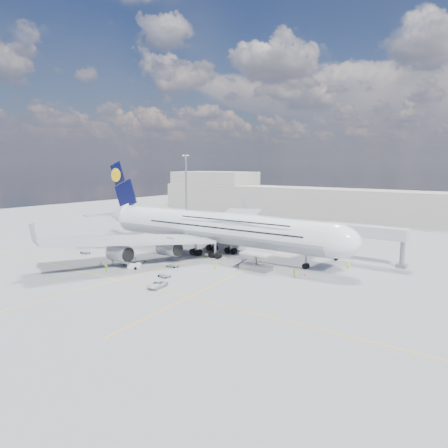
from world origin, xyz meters
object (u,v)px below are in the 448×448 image
Objects in this scene: cargo_loader at (255,264)px; dolly_nose_near at (172,266)px; service_van at (157,284)px; catering_truck_inner at (195,236)px; crew_van at (215,265)px; jet_bridge at (348,233)px; cone_wing_left_outer at (211,234)px; crew_nose at (348,266)px; crew_tug at (106,268)px; cone_wing_right_outer at (101,263)px; cone_tail at (122,237)px; dolly_nose_far at (164,276)px; light_mast at (186,189)px; cone_wing_right_inner at (145,261)px; crew_loader at (294,274)px; crew_wing at (113,260)px; airliner at (214,227)px; cone_wing_left_inner at (216,238)px; baggage_tug at (134,265)px; dolly_row_c at (130,261)px; cone_nose at (305,275)px; dolly_row_a at (85,253)px; dolly_row_b at (125,255)px; catering_truck_outer at (222,224)px.

dolly_nose_near is (-15.66, -8.81, -0.95)m from cargo_loader.
dolly_nose_near is 0.63× the size of service_van.
service_van is (24.84, -39.65, -1.01)m from catering_truck_inner.
catering_truck_inner reaches higher than crew_van.
jet_bridge is 50.84m from cone_wing_left_outer.
crew_tug is at bearing -148.46° from crew_nose.
cone_wing_right_outer is 33.98m from cone_tail.
light_mast is at bearing 151.35° from dolly_nose_far.
crew_loader is at bearing 12.97° from cone_wing_right_inner.
crew_wing is at bearing -128.19° from cone_wing_right_inner.
cone_wing_left_inner is (-13.44, 18.10, -6.61)m from airliner.
crew_tug is at bearing -125.57° from baggage_tug.
crew_wing is 7.61m from crew_tug.
light_mast is 13.90× the size of crew_nose.
crew_wing is (-44.24, -26.16, -0.05)m from crew_nose.
dolly_nose_near is 9.48m from crew_van.
dolly_row_c is at bearing 140.76° from baggage_tug.
dolly_row_c is at bearing -156.86° from cone_nose.
crew_loader is at bearing -98.09° from crew_van.
crew_tug is 40.55m from cone_nose.
dolly_nose_far is 1.76× the size of crew_loader.
dolly_row_a is (-42.80, -11.45, -0.95)m from cargo_loader.
cone_wing_left_inner is (-8.76, 39.86, -0.50)m from baggage_tug.
crew_tug is 45.88m from cone_wing_left_inner.
crew_nose reaches higher than crew_wing.
dolly_row_a is (14.01, -53.55, -12.90)m from light_mast.
dolly_row_b is at bearing -137.42° from airliner.
catering_truck_inner is at bearing 106.21° from cone_wing_right_inner.
crew_nose is at bearing 46.91° from service_van.
cone_wing_right_outer is at bearing -151.61° from cargo_loader.
dolly_row_b is at bearing 139.31° from crew_tug.
dolly_row_c is 31.87m from catering_truck_inner.
crew_tug reaches higher than service_van.
dolly_row_b is 1.20× the size of dolly_nose_near.
dolly_row_b is at bearing 141.60° from service_van.
dolly_nose_near is 8.10m from baggage_tug.
cone_wing_right_inner is at bearing -31.35° from cone_tail.
service_van is at bearing -31.85° from dolly_nose_far.
airliner is 9.28× the size of cargo_loader.
dolly_row_c is at bearing -74.97° from cone_wing_left_outer.
catering_truck_outer reaches higher than service_van.
cone_nose is at bearing -30.93° from light_mast.
cone_wing_right_outer is at bearing -141.50° from jet_bridge.
cone_wing_right_outer is (-6.19, -7.52, 0.04)m from cone_wing_right_inner.
cone_tail is (-17.15, -21.42, -0.00)m from cone_wing_left_outer.
cargo_loader is at bearing 36.95° from dolly_row_b.
cone_nose is (27.18, -5.41, -6.60)m from airliner.
crew_tug is at bearing -29.75° from cone_wing_right_outer.
service_van is 29.41m from cone_nose.
crew_nose is at bearing 23.25° from dolly_nose_near.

